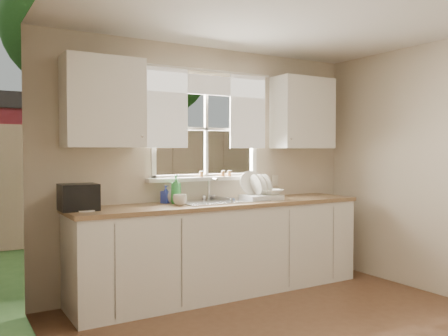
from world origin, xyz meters
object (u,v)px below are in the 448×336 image
dish_rack (260,193)px  black_appliance (78,197)px  soap_bottle_a (176,189)px  cup (180,200)px

dish_rack → black_appliance: size_ratio=1.29×
soap_bottle_a → cup: soap_bottle_a is taller
dish_rack → cup: (-0.95, -0.05, -0.02)m
soap_bottle_a → cup: bearing=-107.6°
dish_rack → cup: 0.95m
cup → black_appliance: black_appliance is taller
dish_rack → cup: bearing=-177.1°
cup → dish_rack: bearing=10.9°
dish_rack → soap_bottle_a: dish_rack is taller
black_appliance → dish_rack: bearing=-0.9°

